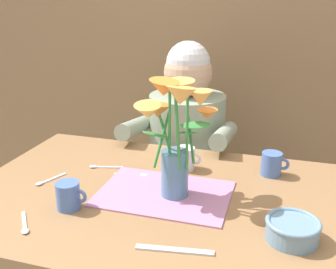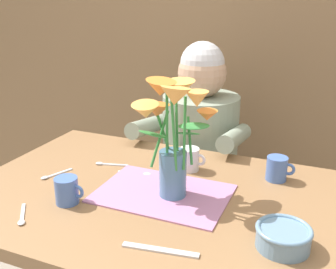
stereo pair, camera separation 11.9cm
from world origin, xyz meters
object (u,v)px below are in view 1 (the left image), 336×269
flower_vase (174,128)px  tea_cup (185,158)px  ceramic_bowl (292,229)px  dinner_knife (175,250)px  ceramic_mug (69,196)px  seated_person (186,165)px  coffee_cup (272,164)px

flower_vase → tea_cup: size_ratio=3.96×
ceramic_bowl → dinner_knife: bearing=-154.3°
flower_vase → ceramic_bowl: bearing=-20.4°
ceramic_bowl → tea_cup: bearing=137.3°
ceramic_bowl → flower_vase: bearing=159.6°
flower_vase → dinner_knife: size_ratio=1.94×
ceramic_mug → tea_cup: size_ratio=1.00×
dinner_knife → ceramic_bowl: bearing=17.2°
tea_cup → ceramic_mug: bearing=-125.2°
dinner_knife → ceramic_mug: bearing=154.5°
seated_person → flower_vase: size_ratio=3.08×
seated_person → ceramic_bowl: 0.90m
ceramic_mug → tea_cup: (0.25, 0.36, 0.00)m
seated_person → ceramic_bowl: (0.46, -0.74, 0.21)m
coffee_cup → ceramic_mug: 0.67m
seated_person → ceramic_bowl: bearing=-56.1°
seated_person → ceramic_bowl: seated_person is taller
flower_vase → tea_cup: flower_vase is taller
tea_cup → dinner_knife: bearing=-78.6°
dinner_knife → tea_cup: 0.47m
ceramic_mug → ceramic_bowl: bearing=2.2°
tea_cup → seated_person: bearing=103.5°
ceramic_mug → tea_cup: same height
dinner_knife → coffee_cup: coffee_cup is taller
dinner_knife → tea_cup: bearing=92.8°
seated_person → flower_vase: 0.74m
flower_vase → ceramic_bowl: flower_vase is taller
coffee_cup → ceramic_mug: (-0.54, -0.40, 0.00)m
seated_person → ceramic_mug: bearing=-99.1°
coffee_cup → ceramic_mug: size_ratio=1.00×
seated_person → ceramic_mug: (-0.15, -0.77, 0.22)m
flower_vase → dinner_knife: 0.35m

